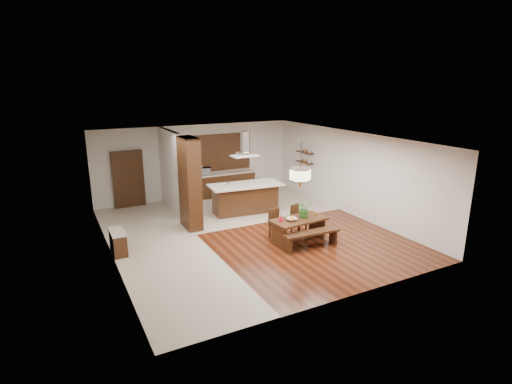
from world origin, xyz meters
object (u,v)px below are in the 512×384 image
kitchen_island (245,198)px  range_hood (245,144)px  microwave (204,171)px  dining_chair_left (277,224)px  fruit_bowl (292,219)px  hallway_console (118,242)px  foliage_plant (304,209)px  dining_table (299,225)px  dining_chair_right (299,219)px  dining_bench (312,239)px  pendant_lantern (300,166)px  island_cup (256,182)px

kitchen_island → range_hood: (-0.00, 0.00, 1.92)m
microwave → dining_chair_left: bearing=-62.1°
fruit_bowl → kitchen_island: 3.14m
hallway_console → fruit_bowl: (4.55, -1.56, 0.40)m
hallway_console → microwave: size_ratio=1.67×
foliage_plant → microwave: microwave is taller
dining_table → dining_chair_left: bearing=134.3°
hallway_console → kitchen_island: bearing=18.8°
dining_chair_right → microwave: size_ratio=1.68×
foliage_plant → range_hood: range_hood is taller
dining_bench → dining_chair_right: size_ratio=1.91×
dining_bench → foliage_plant: foliage_plant is taller
dining_table → kitchen_island: (-0.21, 3.10, 0.04)m
foliage_plant → fruit_bowl: size_ratio=1.65×
hallway_console → dining_chair_left: 4.50m
dining_chair_left → dining_chair_right: bearing=-0.8°
kitchen_island → microwave: (-0.62, 2.43, 0.56)m
dining_bench → dining_chair_right: (0.31, 1.12, 0.20)m
fruit_bowl → range_hood: (0.06, 3.13, 1.75)m
pendant_lantern → microwave: size_ratio=2.49×
dining_chair_left → microwave: size_ratio=1.68×
pendant_lantern → hallway_console: bearing=162.4°
range_hood → dining_bench: bearing=-85.9°
foliage_plant → kitchen_island: size_ratio=0.19×
pendant_lantern → dining_table: bearing=0.0°
microwave → kitchen_island: bearing=-52.1°
dining_chair_left → foliage_plant: size_ratio=1.74×
foliage_plant → dining_chair_right: bearing=72.9°
fruit_bowl → island_cup: (0.44, 3.01, 0.38)m
kitchen_island → fruit_bowl: bearing=-85.8°
dining_bench → island_cup: size_ratio=15.58×
island_cup → microwave: bearing=111.5°
dining_chair_right → foliage_plant: foliage_plant is taller
pendant_lantern → fruit_bowl: 1.55m
dining_chair_left → dining_bench: bearing=-70.2°
range_hood → microwave: 2.86m
island_cup → microwave: size_ratio=0.21×
dining_chair_left → island_cup: bearing=70.4°
foliage_plant → dining_chair_left: bearing=148.6°
pendant_lantern → range_hood: (-0.21, 3.10, 0.22)m
range_hood → island_cup: bearing=-17.6°
hallway_console → pendant_lantern: size_ratio=0.67×
dining_bench → kitchen_island: bearing=94.1°
fruit_bowl → island_cup: island_cup is taller
dining_chair_right → range_hood: range_hood is taller
hallway_console → dining_chair_right: dining_chair_right is taller
hallway_console → foliage_plant: size_ratio=1.74×
fruit_bowl → dining_chair_left: bearing=109.9°
dining_chair_left → foliage_plant: (0.67, -0.41, 0.49)m
island_cup → foliage_plant: bearing=-89.1°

